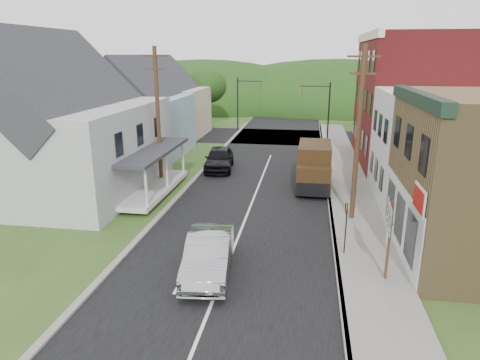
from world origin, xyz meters
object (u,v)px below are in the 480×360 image
at_px(dark_sedan, 219,159).
at_px(warning_sign, 346,219).
at_px(delivery_van, 314,167).
at_px(route_sign_cluster, 389,229).
at_px(silver_sedan, 209,254).

xyz_separation_m(dark_sedan, warning_sign, (8.35, -13.52, 0.87)).
bearing_deg(delivery_van, route_sign_cluster, -76.46).
distance_m(route_sign_cluster, warning_sign, 2.47).
height_order(delivery_van, warning_sign, delivery_van).
xyz_separation_m(silver_sedan, route_sign_cluster, (6.87, 0.41, 1.39)).
bearing_deg(dark_sedan, warning_sign, -64.62).
xyz_separation_m(dark_sedan, delivery_van, (7.09, -3.63, 0.61)).
xyz_separation_m(delivery_van, warning_sign, (1.27, -9.89, 0.26)).
xyz_separation_m(route_sign_cluster, warning_sign, (-1.40, 1.98, -0.48)).
height_order(route_sign_cluster, warning_sign, route_sign_cluster).
xyz_separation_m(delivery_van, route_sign_cluster, (2.66, -11.87, 0.74)).
relative_size(delivery_van, route_sign_cluster, 1.64).
height_order(dark_sedan, delivery_van, delivery_van).
height_order(silver_sedan, delivery_van, delivery_van).
bearing_deg(silver_sedan, dark_sedan, 93.71).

